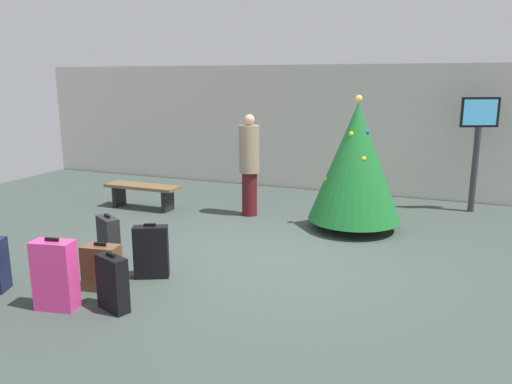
{
  "coord_description": "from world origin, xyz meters",
  "views": [
    {
      "loc": [
        2.37,
        -6.56,
        2.54
      ],
      "look_at": [
        -0.29,
        0.13,
        0.9
      ],
      "focal_mm": 35.03,
      "sensor_mm": 36.0,
      "label": 1
    }
  ],
  "objects": [
    {
      "name": "holiday_tree",
      "position": [
        0.87,
        1.76,
        1.17
      ],
      "size": [
        1.56,
        1.56,
        2.28
      ],
      "color": "#4C3319",
      "rests_on": "ground_plane"
    },
    {
      "name": "back_wall",
      "position": [
        0.0,
        4.64,
        1.42
      ],
      "size": [
        16.0,
        0.2,
        2.84
      ],
      "primitive_type": "cube",
      "color": "beige",
      "rests_on": "ground_plane"
    },
    {
      "name": "suitcase_1",
      "position": [
        -1.16,
        -1.37,
        0.35
      ],
      "size": [
        0.47,
        0.35,
        0.73
      ],
      "color": "black",
      "rests_on": "ground_plane"
    },
    {
      "name": "traveller_0",
      "position": [
        -1.14,
        1.92,
        1.0
      ],
      "size": [
        0.46,
        0.46,
        1.9
      ],
      "color": "#4C1419",
      "rests_on": "ground_plane"
    },
    {
      "name": "suitcase_2",
      "position": [
        -1.64,
        -2.54,
        0.4
      ],
      "size": [
        0.49,
        0.31,
        0.83
      ],
      "color": "#E5388C",
      "rests_on": "ground_plane"
    },
    {
      "name": "suitcase_3",
      "position": [
        -1.98,
        -1.17,
        0.34
      ],
      "size": [
        0.45,
        0.37,
        0.71
      ],
      "color": "#232326",
      "rests_on": "ground_plane"
    },
    {
      "name": "flight_info_kiosk",
      "position": [
        2.79,
        3.77,
        1.49
      ],
      "size": [
        0.68,
        0.39,
        2.2
      ],
      "color": "#333338",
      "rests_on": "ground_plane"
    },
    {
      "name": "waiting_bench",
      "position": [
        -3.3,
        1.59,
        0.36
      ],
      "size": [
        1.53,
        0.44,
        0.48
      ],
      "color": "brown",
      "rests_on": "ground_plane"
    },
    {
      "name": "suitcase_6",
      "position": [
        -1.5,
        -1.92,
        0.28
      ],
      "size": [
        0.47,
        0.31,
        0.6
      ],
      "color": "brown",
      "rests_on": "ground_plane"
    },
    {
      "name": "suitcase_5",
      "position": [
        -1.03,
        -2.34,
        0.32
      ],
      "size": [
        0.45,
        0.3,
        0.67
      ],
      "color": "black",
      "rests_on": "ground_plane"
    },
    {
      "name": "ground_plane",
      "position": [
        0.0,
        0.0,
        0.0
      ],
      "size": [
        16.0,
        16.0,
        0.0
      ],
      "primitive_type": "plane",
      "color": "#38423D"
    }
  ]
}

